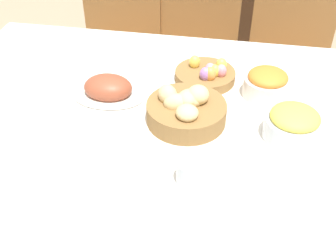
{
  "coord_description": "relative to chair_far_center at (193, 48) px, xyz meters",
  "views": [
    {
      "loc": [
        0.2,
        -1.02,
        1.53
      ],
      "look_at": [
        0.03,
        -0.09,
        0.79
      ],
      "focal_mm": 45.0,
      "sensor_mm": 36.0,
      "label": 1
    }
  ],
  "objects": [
    {
      "name": "dining_table",
      "position": [
        0.02,
        -0.94,
        -0.13
      ],
      "size": [
        1.61,
        1.14,
        0.75
      ],
      "color": "white",
      "rests_on": "ground"
    },
    {
      "name": "butter_dish",
      "position": [
        -0.32,
        -1.19,
        0.26
      ],
      "size": [
        0.11,
        0.07,
        0.03
      ],
      "color": "silver",
      "rests_on": "dining_table"
    },
    {
      "name": "pineapple_bowl",
      "position": [
        0.41,
        -0.96,
        0.29
      ],
      "size": [
        0.17,
        0.17,
        0.1
      ],
      "color": "silver",
      "rests_on": "dining_table"
    },
    {
      "name": "spoon",
      "position": [
        0.09,
        -1.33,
        0.25
      ],
      "size": [
        0.02,
        0.17,
        0.0
      ],
      "rotation": [
        0.0,
        0.0,
        0.05
      ],
      "color": "silver",
      "rests_on": "dining_table"
    },
    {
      "name": "knife",
      "position": [
        0.06,
        -1.33,
        0.25
      ],
      "size": [
        0.02,
        0.17,
        0.0
      ],
      "rotation": [
        0.0,
        0.0,
        -0.05
      ],
      "color": "silver",
      "rests_on": "dining_table"
    },
    {
      "name": "chair_far_left",
      "position": [
        -0.4,
        0.0,
        0.0
      ],
      "size": [
        0.44,
        0.44,
        0.93
      ],
      "rotation": [
        0.0,
        0.0,
        0.05
      ],
      "color": "olive",
      "rests_on": "ground"
    },
    {
      "name": "chair_far_right",
      "position": [
        0.5,
        0.0,
        0.0
      ],
      "size": [
        0.44,
        0.44,
        0.93
      ],
      "rotation": [
        0.0,
        0.0,
        0.05
      ],
      "color": "olive",
      "rests_on": "ground"
    },
    {
      "name": "egg_basket",
      "position": [
        0.13,
        -0.7,
        0.27
      ],
      "size": [
        0.21,
        0.21,
        0.08
      ],
      "color": "olive",
      "rests_on": "dining_table"
    },
    {
      "name": "dinner_plate",
      "position": [
        -0.08,
        -1.33,
        0.25
      ],
      "size": [
        0.23,
        0.23,
        0.01
      ],
      "color": "silver",
      "rests_on": "dining_table"
    },
    {
      "name": "chair_far_center",
      "position": [
        0.0,
        0.0,
        0.0
      ],
      "size": [
        0.46,
        0.46,
        0.93
      ],
      "rotation": [
        0.0,
        0.0,
        -0.1
      ],
      "color": "olive",
      "rests_on": "ground"
    },
    {
      "name": "drinking_cup",
      "position": [
        0.14,
        -1.2,
        0.28
      ],
      "size": [
        0.07,
        0.07,
        0.07
      ],
      "color": "silver",
      "rests_on": "dining_table"
    },
    {
      "name": "carrot_bowl",
      "position": [
        0.33,
        -0.76,
        0.29
      ],
      "size": [
        0.15,
        0.15,
        0.1
      ],
      "color": "silver",
      "rests_on": "dining_table"
    },
    {
      "name": "ham_platter",
      "position": [
        -0.18,
        -0.85,
        0.27
      ],
      "size": [
        0.25,
        0.17,
        0.08
      ],
      "color": "silver",
      "rests_on": "dining_table"
    },
    {
      "name": "bread_basket",
      "position": [
        0.09,
        -0.94,
        0.29
      ],
      "size": [
        0.24,
        0.24,
        0.12
      ],
      "color": "olive",
      "rests_on": "dining_table"
    },
    {
      "name": "fork",
      "position": [
        -0.22,
        -1.33,
        0.25
      ],
      "size": [
        0.02,
        0.17,
        0.0
      ],
      "rotation": [
        0.0,
        0.0,
        -0.05
      ],
      "color": "silver",
      "rests_on": "dining_table"
    }
  ]
}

